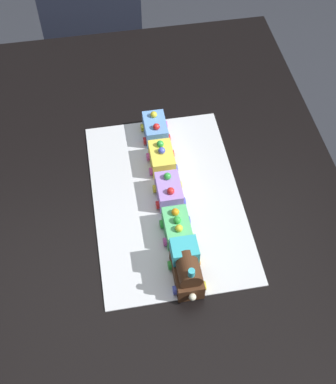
# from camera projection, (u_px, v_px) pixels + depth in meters

# --- Properties ---
(ground_plane) EXTENTS (8.00, 8.00, 0.00)m
(ground_plane) POSITION_uv_depth(u_px,v_px,m) (164.00, 295.00, 2.06)
(ground_plane) COLOR #2D3038
(dining_table) EXTENTS (1.40, 1.00, 0.74)m
(dining_table) POSITION_uv_depth(u_px,v_px,m) (163.00, 202.00, 1.55)
(dining_table) COLOR black
(dining_table) RESTS_ON ground
(chair) EXTENTS (0.43, 0.43, 0.86)m
(chair) POSITION_uv_depth(u_px,v_px,m) (96.00, 39.00, 2.27)
(chair) COLOR #2D3347
(chair) RESTS_ON ground
(cake_board) EXTENTS (0.60, 0.40, 0.00)m
(cake_board) POSITION_uv_depth(u_px,v_px,m) (168.00, 199.00, 1.42)
(cake_board) COLOR silver
(cake_board) RESTS_ON dining_table
(cake_locomotive) EXTENTS (0.14, 0.08, 0.12)m
(cake_locomotive) POSITION_uv_depth(u_px,v_px,m) (187.00, 268.00, 1.24)
(cake_locomotive) COLOR #472816
(cake_locomotive) RESTS_ON cake_board
(cake_car_hopper_mint_green) EXTENTS (0.10, 0.08, 0.07)m
(cake_car_hopper_mint_green) POSITION_uv_depth(u_px,v_px,m) (177.00, 227.00, 1.33)
(cake_car_hopper_mint_green) COLOR #59CC7A
(cake_car_hopper_mint_green) RESTS_ON cake_board
(cake_car_flatbed_lavender) EXTENTS (0.10, 0.08, 0.07)m
(cake_car_flatbed_lavender) POSITION_uv_depth(u_px,v_px,m) (169.00, 191.00, 1.40)
(cake_car_flatbed_lavender) COLOR #AD84E0
(cake_car_flatbed_lavender) RESTS_ON cake_board
(cake_car_tanker_lemon) EXTENTS (0.10, 0.08, 0.07)m
(cake_car_tanker_lemon) POSITION_uv_depth(u_px,v_px,m) (162.00, 158.00, 1.47)
(cake_car_tanker_lemon) COLOR #F4E04C
(cake_car_tanker_lemon) RESTS_ON cake_board
(cake_car_caboose_sky_blue) EXTENTS (0.10, 0.08, 0.07)m
(cake_car_caboose_sky_blue) POSITION_uv_depth(u_px,v_px,m) (155.00, 129.00, 1.54)
(cake_car_caboose_sky_blue) COLOR #669EEA
(cake_car_caboose_sky_blue) RESTS_ON cake_board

